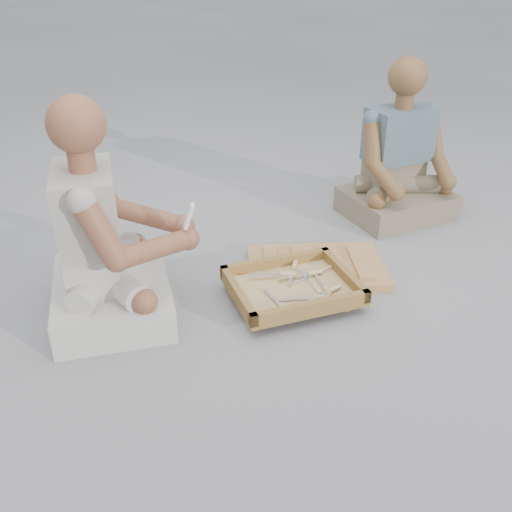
{
  "coord_description": "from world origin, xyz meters",
  "views": [
    {
      "loc": [
        -0.11,
        -1.98,
        1.44
      ],
      "look_at": [
        -0.09,
        0.08,
        0.3
      ],
      "focal_mm": 40.0,
      "sensor_mm": 36.0,
      "label": 1
    }
  ],
  "objects_px": {
    "tool_tray": "(293,287)",
    "companion": "(399,166)",
    "carved_panel": "(316,268)",
    "craftsman": "(104,246)"
  },
  "relations": [
    {
      "from": "tool_tray",
      "to": "companion",
      "type": "bearing_deg",
      "value": 54.18
    },
    {
      "from": "tool_tray",
      "to": "craftsman",
      "type": "bearing_deg",
      "value": -174.43
    },
    {
      "from": "craftsman",
      "to": "companion",
      "type": "distance_m",
      "value": 1.78
    },
    {
      "from": "tool_tray",
      "to": "companion",
      "type": "relative_size",
      "value": 0.73
    },
    {
      "from": "carved_panel",
      "to": "tool_tray",
      "type": "bearing_deg",
      "value": -118.1
    },
    {
      "from": "tool_tray",
      "to": "carved_panel",
      "type": "bearing_deg",
      "value": 61.9
    },
    {
      "from": "tool_tray",
      "to": "craftsman",
      "type": "relative_size",
      "value": 0.7
    },
    {
      "from": "tool_tray",
      "to": "companion",
      "type": "xyz_separation_m",
      "value": [
        0.67,
        0.93,
        0.23
      ]
    },
    {
      "from": "carved_panel",
      "to": "craftsman",
      "type": "distance_m",
      "value": 1.04
    },
    {
      "from": "carved_panel",
      "to": "craftsman",
      "type": "xyz_separation_m",
      "value": [
        -0.94,
        -0.33,
        0.3
      ]
    }
  ]
}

